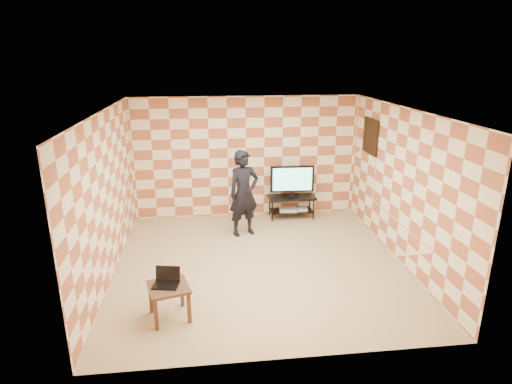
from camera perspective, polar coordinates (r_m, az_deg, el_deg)
The scene contains 14 objects.
floor at distance 7.69m, azimuth 0.53°, elevation -9.56°, with size 5.00×5.00×0.00m, color tan.
wall_back at distance 9.57m, azimuth -1.34°, elevation 4.62°, with size 5.00×0.02×2.70m, color beige.
wall_front at distance 4.88m, azimuth 4.33°, elevation -8.90°, with size 5.00×0.02×2.70m, color beige.
wall_left at distance 7.30m, azimuth -19.29°, elevation -0.65°, with size 0.02×5.00×2.70m, color beige.
wall_right at distance 7.88m, azimuth 18.92°, elevation 0.71°, with size 0.02×5.00×2.70m, color beige.
ceiling at distance 6.88m, azimuth 0.60°, elevation 10.83°, with size 5.00×5.00×0.02m, color white.
wall_art at distance 9.11m, azimuth 15.02°, elevation 7.19°, with size 0.04×0.72×0.72m.
tv_stand at distance 9.68m, azimuth 4.75°, elevation -1.34°, with size 1.06×0.48×0.50m.
tv at distance 9.52m, azimuth 4.84°, elevation 1.64°, with size 0.98×0.20×0.71m.
dvd_player at distance 9.69m, azimuth 4.31°, elevation -2.34°, with size 0.39×0.28×0.06m, color #AEAEB0.
game_console at distance 9.75m, azimuth 6.16°, elevation -2.31°, with size 0.23×0.16×0.05m, color silver.
side_table at distance 6.20m, azimuth -11.56°, elevation -12.88°, with size 0.66×0.66×0.50m.
laptop at distance 6.18m, azimuth -11.81°, elevation -11.52°, with size 0.39×0.34×0.23m.
person at distance 8.60m, azimuth -1.64°, elevation -0.18°, with size 0.64×0.42×1.76m, color black.
Camera 1 is at (-0.87, -6.77, 3.55)m, focal length 30.00 mm.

